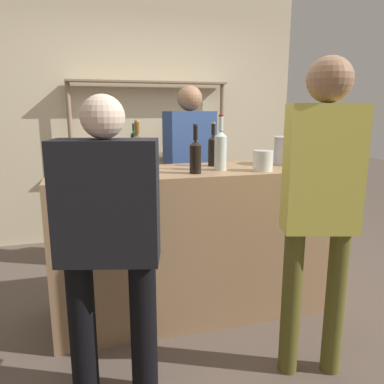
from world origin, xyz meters
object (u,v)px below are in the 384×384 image
(counter_bottle_2, at_px, (221,149))
(customer_left, at_px, (108,234))
(counter_bottle_1, at_px, (213,149))
(cork_jar, at_px, (263,161))
(customer_right, at_px, (321,193))
(counter_bottle_0, at_px, (195,155))
(counter_bottle_3, at_px, (138,150))
(ice_bucket, at_px, (288,151))
(server_behind_counter, at_px, (190,164))
(wine_glass, at_px, (82,162))

(counter_bottle_2, height_order, customer_left, customer_left)
(counter_bottle_2, relative_size, customer_left, 0.24)
(counter_bottle_1, distance_m, cork_jar, 0.40)
(counter_bottle_1, height_order, customer_right, customer_right)
(counter_bottle_0, height_order, counter_bottle_1, counter_bottle_1)
(counter_bottle_3, bearing_deg, customer_left, -107.05)
(counter_bottle_1, bearing_deg, cork_jar, -51.34)
(counter_bottle_2, height_order, cork_jar, counter_bottle_2)
(ice_bucket, relative_size, server_behind_counter, 0.13)
(customer_left, bearing_deg, counter_bottle_2, -36.99)
(counter_bottle_3, xyz_separation_m, customer_right, (0.82, -0.98, -0.15))
(wine_glass, bearing_deg, counter_bottle_0, 0.24)
(counter_bottle_1, distance_m, customer_left, 1.21)
(counter_bottle_1, relative_size, server_behind_counter, 0.19)
(counter_bottle_1, height_order, ice_bucket, counter_bottle_1)
(counter_bottle_3, bearing_deg, customer_right, -50.17)
(counter_bottle_2, bearing_deg, ice_bucket, 11.45)
(wine_glass, height_order, customer_left, customer_left)
(counter_bottle_1, height_order, wine_glass, counter_bottle_1)
(cork_jar, bearing_deg, counter_bottle_1, 128.66)
(counter_bottle_3, xyz_separation_m, wine_glass, (-0.37, -0.31, -0.03))
(counter_bottle_0, height_order, customer_left, customer_left)
(counter_bottle_0, height_order, counter_bottle_2, counter_bottle_2)
(ice_bucket, bearing_deg, server_behind_counter, 127.00)
(server_behind_counter, xyz_separation_m, customer_right, (0.26, -1.62, 0.06))
(counter_bottle_0, height_order, customer_right, customer_right)
(counter_bottle_3, distance_m, customer_left, 0.96)
(server_behind_counter, bearing_deg, customer_left, -42.35)
(wine_glass, bearing_deg, server_behind_counter, 45.72)
(wine_glass, xyz_separation_m, customer_right, (1.19, -0.67, -0.12))
(server_behind_counter, relative_size, customer_right, 0.97)
(counter_bottle_3, xyz_separation_m, customer_left, (-0.27, -0.87, -0.31))
(cork_jar, xyz_separation_m, customer_right, (0.02, -0.64, -0.09))
(counter_bottle_2, height_order, server_behind_counter, server_behind_counter)
(counter_bottle_0, distance_m, counter_bottle_3, 0.46)
(counter_bottle_3, height_order, server_behind_counter, server_behind_counter)
(counter_bottle_1, relative_size, cork_jar, 2.32)
(counter_bottle_0, bearing_deg, counter_bottle_2, 22.90)
(customer_left, bearing_deg, customer_right, -81.77)
(server_behind_counter, bearing_deg, wine_glass, -57.98)
(counter_bottle_0, xyz_separation_m, server_behind_counter, (0.23, 0.95, -0.20))
(customer_left, bearing_deg, counter_bottle_0, -32.78)
(cork_jar, bearing_deg, wine_glass, 178.86)
(counter_bottle_2, bearing_deg, counter_bottle_3, 157.19)
(server_behind_counter, distance_m, customer_right, 1.65)
(counter_bottle_0, distance_m, server_behind_counter, 1.00)
(cork_jar, xyz_separation_m, server_behind_counter, (-0.24, 0.98, -0.15))
(counter_bottle_1, relative_size, customer_left, 0.21)
(counter_bottle_2, relative_size, counter_bottle_3, 1.11)
(counter_bottle_0, relative_size, ice_bucket, 1.43)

